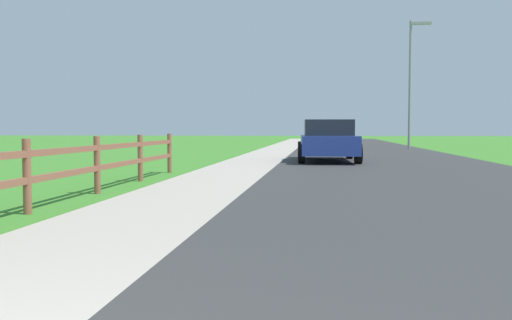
% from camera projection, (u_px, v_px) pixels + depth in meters
% --- Properties ---
extents(ground_plane, '(120.00, 120.00, 0.00)m').
position_uv_depth(ground_plane, '(292.00, 152.00, 26.32)').
color(ground_plane, '#3D8129').
extents(road_asphalt, '(7.00, 66.00, 0.01)m').
position_uv_depth(road_asphalt, '(365.00, 151.00, 27.90)').
color(road_asphalt, '#333333').
rests_on(road_asphalt, ground).
extents(curb_concrete, '(6.00, 66.00, 0.01)m').
position_uv_depth(curb_concrete, '(236.00, 150.00, 28.65)').
color(curb_concrete, '#B1A697').
rests_on(curb_concrete, ground).
extents(grass_verge, '(5.00, 66.00, 0.00)m').
position_uv_depth(grass_verge, '(207.00, 150.00, 28.83)').
color(grass_verge, '#3D8129').
rests_on(grass_verge, ground).
extents(rail_fence, '(0.11, 13.81, 0.99)m').
position_uv_depth(rail_fence, '(27.00, 170.00, 7.24)').
color(rail_fence, brown).
rests_on(rail_fence, ground).
extents(parked_suv_blue, '(2.18, 4.85, 1.41)m').
position_uv_depth(parked_suv_blue, '(327.00, 140.00, 19.18)').
color(parked_suv_blue, navy).
rests_on(parked_suv_blue, ground).
extents(street_lamp, '(1.17, 0.20, 7.02)m').
position_uv_depth(street_lamp, '(412.00, 74.00, 30.77)').
color(street_lamp, gray).
rests_on(street_lamp, ground).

